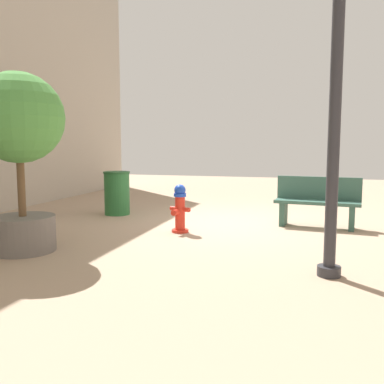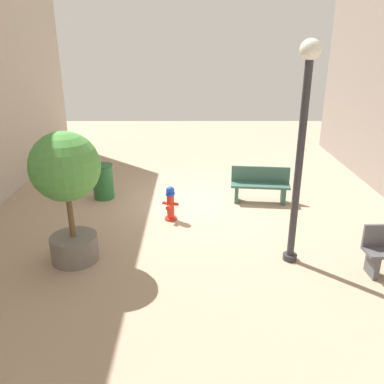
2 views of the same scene
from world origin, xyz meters
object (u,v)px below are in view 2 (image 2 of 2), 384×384
object	(u,v)px
planter_tree	(67,181)
bench_near	(260,184)
street_lamp	(302,134)
trash_bin	(103,181)
fire_hydrant	(170,203)

from	to	relation	value
planter_tree	bench_near	bearing A→B (deg)	-143.51
bench_near	street_lamp	xyz separation A→B (m)	(-0.11, 3.10, 2.07)
trash_bin	fire_hydrant	bearing A→B (deg)	143.18
street_lamp	trash_bin	distance (m)	5.92
bench_near	street_lamp	size ratio (longest dim) A/B	0.39
fire_hydrant	trash_bin	size ratio (longest dim) A/B	0.89
bench_near	fire_hydrant	bearing A→B (deg)	26.59
fire_hydrant	bench_near	distance (m)	2.65
planter_tree	street_lamp	distance (m)	4.39
fire_hydrant	trash_bin	world-z (taller)	trash_bin
trash_bin	planter_tree	bearing A→B (deg)	91.87
fire_hydrant	street_lamp	size ratio (longest dim) A/B	0.21
street_lamp	bench_near	bearing A→B (deg)	-87.93
fire_hydrant	planter_tree	size ratio (longest dim) A/B	0.33
planter_tree	trash_bin	bearing A→B (deg)	-88.13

